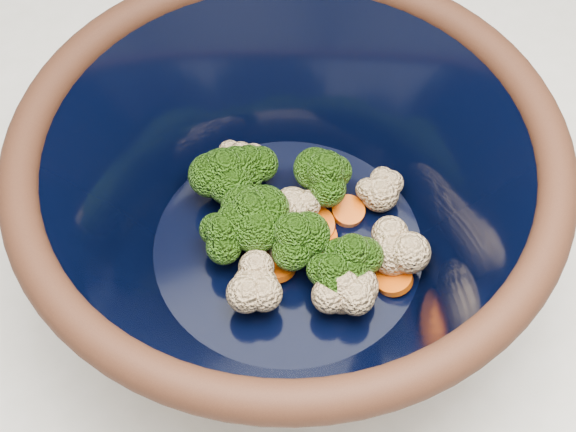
{
  "coord_description": "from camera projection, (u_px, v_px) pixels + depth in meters",
  "views": [
    {
      "loc": [
        -0.11,
        -0.21,
        1.43
      ],
      "look_at": [
        0.01,
        0.08,
        0.97
      ],
      "focal_mm": 50.0,
      "sensor_mm": 36.0,
      "label": 1
    }
  ],
  "objects": [
    {
      "name": "vegetable_pile",
      "position": [
        291.0,
        219.0,
        0.56
      ],
      "size": [
        0.15,
        0.16,
        0.06
      ],
      "color": "#608442",
      "rests_on": "mixing_bowl"
    },
    {
      "name": "mixing_bowl",
      "position": [
        288.0,
        203.0,
        0.54
      ],
      "size": [
        0.4,
        0.4,
        0.15
      ],
      "rotation": [
        0.0,
        0.0,
        0.21
      ],
      "color": "black",
      "rests_on": "counter"
    }
  ]
}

